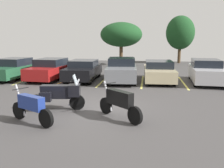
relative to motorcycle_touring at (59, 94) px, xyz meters
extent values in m
cube|color=#423F3F|center=(1.34, 0.26, -0.72)|extent=(44.00, 44.00, 0.10)
cylinder|color=black|center=(0.71, 0.11, -0.36)|extent=(0.63, 0.21, 0.62)
cylinder|color=black|center=(-0.90, -0.14, -0.36)|extent=(0.63, 0.21, 0.62)
cube|color=black|center=(-0.10, -0.02, 0.08)|extent=(1.27, 0.59, 0.52)
cylinder|color=#B2B2B7|center=(0.59, 0.09, 0.04)|extent=(0.50, 0.15, 1.09)
cylinder|color=black|center=(0.51, 0.08, 0.52)|extent=(0.13, 0.62, 0.04)
cube|color=black|center=(0.61, 0.09, 0.13)|extent=(0.51, 0.55, 0.47)
cube|color=#B2C1CC|center=(0.66, 0.10, 0.56)|extent=(0.23, 0.46, 0.39)
cube|color=black|center=(-0.51, 0.27, -0.06)|extent=(0.47, 0.30, 0.36)
cube|color=black|center=(-0.41, -0.41, -0.06)|extent=(0.47, 0.30, 0.36)
cylinder|color=black|center=(1.94, -0.23, -0.36)|extent=(0.54, 0.52, 0.63)
cylinder|color=black|center=(3.11, -1.34, -0.36)|extent=(0.54, 0.52, 0.63)
cube|color=black|center=(2.53, -0.79, 0.09)|extent=(1.07, 1.03, 0.53)
cylinder|color=#B2B2B7|center=(2.03, -0.31, 0.05)|extent=(0.41, 0.39, 1.10)
cylinder|color=black|center=(2.09, -0.37, 0.54)|extent=(0.45, 0.47, 0.04)
cylinder|color=black|center=(-1.03, -1.32, -0.36)|extent=(0.60, 0.40, 0.62)
cylinder|color=black|center=(0.28, -2.02, -0.36)|extent=(0.60, 0.40, 0.62)
cube|color=navy|center=(-0.37, -1.67, 0.05)|extent=(1.12, 0.79, 0.47)
cylinder|color=#B2B2B7|center=(-0.92, -1.37, 0.04)|extent=(0.47, 0.30, 1.09)
cylinder|color=black|center=(-0.85, -1.41, 0.46)|extent=(0.33, 0.56, 0.04)
cube|color=#EAE066|center=(-4.76, 7.11, -0.67)|extent=(0.12, 4.90, 0.01)
cube|color=#EAE066|center=(-2.12, 7.11, -0.67)|extent=(0.12, 4.90, 0.01)
cube|color=#EAE066|center=(0.52, 7.11, -0.67)|extent=(0.12, 4.90, 0.01)
cube|color=#EAE066|center=(3.16, 7.11, -0.67)|extent=(0.12, 4.90, 0.01)
cube|color=#EAE066|center=(5.79, 7.11, -0.67)|extent=(0.12, 4.90, 0.01)
cylinder|color=black|center=(-8.12, 8.99, -0.35)|extent=(0.25, 0.66, 0.65)
cube|color=#235638|center=(-5.87, 6.96, -0.08)|extent=(2.19, 4.50, 0.72)
cube|color=black|center=(-5.86, 7.12, 0.53)|extent=(1.87, 2.18, 0.50)
cylinder|color=black|center=(-5.18, 5.41, -0.32)|extent=(0.27, 0.72, 0.70)
cylinder|color=black|center=(-4.96, 8.38, -0.32)|extent=(0.27, 0.72, 0.70)
cylinder|color=black|center=(-6.56, 8.50, -0.32)|extent=(0.27, 0.72, 0.70)
cube|color=maroon|center=(-3.22, 6.99, -0.09)|extent=(2.09, 4.35, 0.74)
cube|color=black|center=(-3.20, 7.25, 0.53)|extent=(1.82, 2.28, 0.49)
cylinder|color=black|center=(-2.52, 5.50, -0.35)|extent=(0.26, 0.66, 0.65)
cylinder|color=black|center=(-4.09, 5.60, -0.35)|extent=(0.26, 0.66, 0.65)
cylinder|color=black|center=(-2.35, 8.38, -0.35)|extent=(0.26, 0.66, 0.65)
cylinder|color=black|center=(-3.92, 8.48, -0.35)|extent=(0.26, 0.66, 0.65)
cube|color=black|center=(-0.90, 7.26, -0.08)|extent=(1.98, 4.75, 0.72)
cube|color=black|center=(-0.91, 7.40, 0.48)|extent=(1.76, 2.17, 0.41)
cylinder|color=black|center=(-0.06, 5.69, -0.31)|extent=(0.24, 0.72, 0.71)
cylinder|color=black|center=(-1.65, 5.64, -0.31)|extent=(0.24, 0.72, 0.71)
cylinder|color=black|center=(-0.15, 8.88, -0.31)|extent=(0.24, 0.72, 0.71)
cylinder|color=black|center=(-1.74, 8.84, -0.31)|extent=(0.24, 0.72, 0.71)
cube|color=slate|center=(1.76, 7.20, -0.04)|extent=(2.24, 5.00, 0.82)
cube|color=black|center=(1.74, 7.46, 0.62)|extent=(1.88, 2.18, 0.49)
cylinder|color=black|center=(2.69, 5.61, -0.33)|extent=(0.27, 0.71, 0.69)
cylinder|color=black|center=(1.08, 5.49, -0.33)|extent=(0.27, 0.71, 0.69)
cylinder|color=black|center=(2.43, 8.92, -0.33)|extent=(0.27, 0.71, 0.69)
cylinder|color=black|center=(0.82, 8.79, -0.33)|extent=(0.27, 0.71, 0.69)
cube|color=#C1B289|center=(4.23, 7.39, -0.12)|extent=(2.02, 4.55, 0.71)
cube|color=black|center=(4.22, 7.55, 0.46)|extent=(1.80, 2.26, 0.45)
cylinder|color=black|center=(5.08, 5.89, -0.36)|extent=(0.24, 0.63, 0.63)
cylinder|color=black|center=(3.46, 5.84, -0.36)|extent=(0.24, 0.63, 0.63)
cylinder|color=black|center=(4.99, 8.94, -0.36)|extent=(0.24, 0.63, 0.63)
cylinder|color=black|center=(3.37, 8.89, -0.36)|extent=(0.24, 0.63, 0.63)
cube|color=#B7B7BC|center=(7.20, 7.25, -0.05)|extent=(2.09, 4.60, 0.83)
cube|color=black|center=(7.22, 7.51, 0.59)|extent=(1.81, 2.31, 0.46)
cylinder|color=black|center=(7.88, 5.67, -0.35)|extent=(0.26, 0.65, 0.63)
cylinder|color=black|center=(6.33, 5.77, -0.35)|extent=(0.26, 0.65, 0.63)
cylinder|color=black|center=(8.07, 8.73, -0.35)|extent=(0.26, 0.65, 0.63)
cylinder|color=black|center=(6.52, 8.82, -0.35)|extent=(0.26, 0.65, 0.63)
cylinder|color=#4C3823|center=(0.68, 16.86, 0.30)|extent=(0.36, 0.36, 1.94)
ellipsoid|color=#19421E|center=(0.68, 16.86, 2.53)|extent=(4.33, 4.33, 2.53)
cylinder|color=#4C3823|center=(7.04, 20.34, 0.10)|extent=(0.35, 0.35, 1.55)
ellipsoid|color=#19421E|center=(7.04, 20.34, 2.77)|extent=(3.20, 3.20, 3.79)
camera|label=1|loc=(3.49, -9.35, 2.20)|focal=40.07mm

